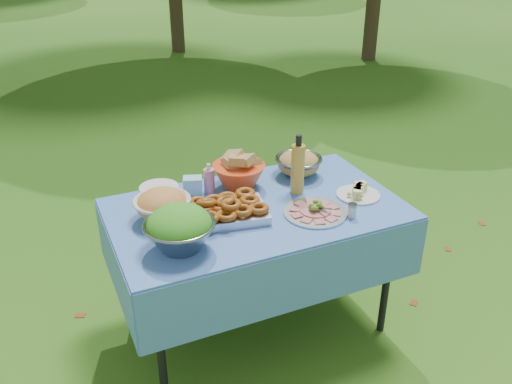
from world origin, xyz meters
The scene contains 14 objects.
ground centered at (0.00, 0.00, 0.00)m, with size 80.00×80.00×0.00m, color #10370A.
picnic_table centered at (0.00, 0.00, 0.38)m, with size 1.46×0.86×0.76m, color #82BFFA.
salad_bowl centered at (-0.46, -0.20, 0.86)m, with size 0.31×0.31×0.21m, color gray, non-canonical shape.
pasta_bowl_white centered at (-0.46, 0.09, 0.84)m, with size 0.27×0.27×0.15m, color silver, non-canonical shape.
plate_stack centered at (-0.42, 0.32, 0.79)m, with size 0.21×0.21×0.06m, color silver.
wipes_box centered at (-0.24, 0.29, 0.81)m, with size 0.10×0.07×0.09m, color #92D6F8.
sanitizer_bottle centered at (-0.16, 0.26, 0.84)m, with size 0.06×0.06×0.16m, color pink.
bread_bowl centered at (0.02, 0.27, 0.86)m, with size 0.29×0.29×0.19m, color #ED481B, non-canonical shape.
pasta_bowl_steel centered at (0.38, 0.27, 0.83)m, with size 0.26×0.26×0.14m, color gray, non-canonical shape.
fried_tray centered at (-0.17, -0.03, 0.81)m, with size 0.38×0.27×0.09m, color silver.
charcuterie_platter centered at (0.24, -0.17, 0.80)m, with size 0.31×0.31×0.07m, color silver.
oil_bottle centered at (0.27, 0.07, 0.92)m, with size 0.07×0.07×0.32m, color gold.
cheese_plate centered at (0.54, -0.10, 0.79)m, with size 0.23×0.23×0.06m, color silver.
shaker centered at (0.39, -0.27, 0.80)m, with size 0.04×0.04×0.07m, color silver.
Camera 1 is at (-0.98, -2.18, 2.09)m, focal length 38.00 mm.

